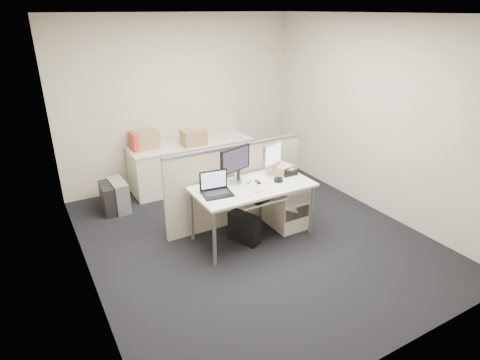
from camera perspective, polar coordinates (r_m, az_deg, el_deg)
floor at (r=5.31m, az=1.72°, el=-8.04°), size 4.00×4.50×0.01m
ceiling at (r=4.54m, az=2.16°, el=22.58°), size 4.00×4.50×0.01m
wall_back at (r=6.71m, az=-8.33°, el=10.95°), size 4.00×0.02×2.70m
wall_front at (r=3.20m, az=23.50°, el=-4.85°), size 4.00×0.02×2.70m
wall_left at (r=4.13m, az=-22.52°, el=1.54°), size 0.02×4.50×2.70m
wall_right at (r=6.01m, az=18.62°, el=8.55°), size 0.02×4.50×2.70m
desk at (r=4.99m, az=1.81°, el=-1.47°), size 1.50×0.75×0.73m
keyboard_tray at (r=4.88m, az=2.91°, el=-2.71°), size 0.62×0.32×0.02m
drawer_pedestal at (r=5.46m, az=6.44°, el=-3.31°), size 0.40×0.55×0.65m
cubicle_partition at (r=5.39m, az=-0.66°, el=-0.85°), size 2.00×0.06×1.10m
back_counter at (r=6.70m, az=-6.83°, el=2.18°), size 2.00×0.60×0.72m
monitor_main at (r=4.95m, az=-0.69°, el=2.10°), size 0.50×0.30×0.47m
monitor_small at (r=5.23m, az=4.58°, el=2.96°), size 0.39×0.28×0.43m
laptop at (r=4.68m, az=-3.29°, el=-0.65°), size 0.38×0.30×0.26m
trackball at (r=5.10m, az=5.48°, el=0.05°), size 0.15×0.15×0.04m
desk_phone at (r=5.33m, az=6.90°, el=1.14°), size 0.20×0.16×0.06m
paper_stack at (r=5.13m, az=2.56°, el=0.09°), size 0.25×0.29×0.01m
sticky_pad at (r=4.80m, az=2.43°, el=-1.59°), size 0.12×0.12×0.01m
travel_mug at (r=5.06m, az=-0.43°, el=0.78°), size 0.11×0.11×0.18m
banana at (r=5.04m, az=1.24°, el=-0.19°), size 0.15×0.14×0.04m
cellphone at (r=5.05m, az=2.50°, el=-0.27°), size 0.07×0.12×0.01m
manila_folders at (r=5.38m, az=5.73°, el=1.70°), size 0.30×0.34×0.11m
keyboard at (r=4.86m, az=3.66°, el=-2.52°), size 0.43×0.25×0.02m
pc_tower_desk at (r=5.11m, az=0.59°, el=-6.85°), size 0.31×0.44×0.38m
pc_tower_spare_dark at (r=6.12m, az=-18.18°, el=-2.48°), size 0.20×0.46×0.43m
pc_tower_spare_silver at (r=6.14m, az=-16.84°, el=-2.08°), size 0.22×0.50×0.46m
cardboard_box_left at (r=6.43m, az=-13.18°, el=5.54°), size 0.40×0.31×0.28m
cardboard_box_right at (r=6.44m, az=-6.61°, el=5.95°), size 0.38×0.30×0.27m
red_binder at (r=6.36m, az=-14.89°, el=5.21°), size 0.08×0.31×0.29m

